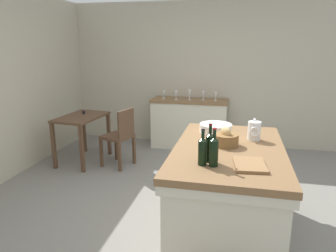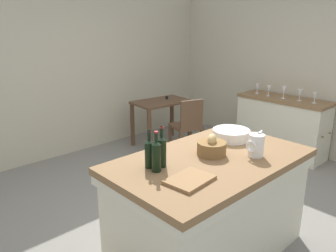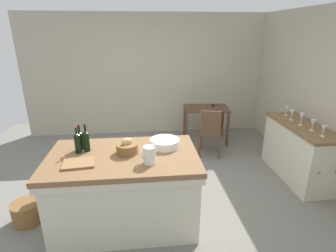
{
  "view_description": "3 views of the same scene",
  "coord_description": "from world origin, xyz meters",
  "px_view_note": "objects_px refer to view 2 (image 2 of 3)",
  "views": [
    {
      "loc": [
        -3.31,
        -0.56,
        1.87
      ],
      "look_at": [
        0.25,
        0.24,
        0.91
      ],
      "focal_mm": 33.87,
      "sensor_mm": 36.0,
      "label": 1
    },
    {
      "loc": [
        -2.42,
        -2.15,
        1.99
      ],
      "look_at": [
        0.04,
        0.5,
        0.86
      ],
      "focal_mm": 35.89,
      "sensor_mm": 36.0,
      "label": 2
    },
    {
      "loc": [
        -0.17,
        -3.21,
        2.23
      ],
      "look_at": [
        0.21,
        0.4,
        0.91
      ],
      "focal_mm": 27.98,
      "sensor_mm": 36.0,
      "label": 3
    }
  ],
  "objects_px": {
    "wine_glass_left": "(300,93)",
    "wine_glass_right": "(269,89)",
    "cutting_board": "(190,180)",
    "wine_bottle_amber": "(149,153)",
    "island_table": "(209,202)",
    "wooden_chair": "(188,125)",
    "pitcher": "(256,145)",
    "wine_glass_middle": "(284,90)",
    "writing_desk": "(161,108)",
    "bread_basket": "(212,147)",
    "wine_glass_far_left": "(315,96)",
    "wine_bottle_dark": "(162,150)",
    "wash_bowl": "(231,134)",
    "wine_bottle_green": "(156,155)",
    "side_cabinet": "(282,126)",
    "wine_glass_far_right": "(257,87)"
  },
  "relations": [
    {
      "from": "wooden_chair",
      "to": "wine_bottle_green",
      "type": "relative_size",
      "value": 2.88
    },
    {
      "from": "wash_bowl",
      "to": "wine_bottle_dark",
      "type": "height_order",
      "value": "wine_bottle_dark"
    },
    {
      "from": "island_table",
      "to": "wooden_chair",
      "type": "xyz_separation_m",
      "value": [
        1.48,
        1.68,
        0.01
      ]
    },
    {
      "from": "side_cabinet",
      "to": "wooden_chair",
      "type": "relative_size",
      "value": 1.52
    },
    {
      "from": "pitcher",
      "to": "wine_bottle_green",
      "type": "xyz_separation_m",
      "value": [
        -0.8,
        0.34,
        0.03
      ]
    },
    {
      "from": "writing_desk",
      "to": "pitcher",
      "type": "distance_m",
      "value": 2.89
    },
    {
      "from": "wine_bottle_amber",
      "to": "wooden_chair",
      "type": "bearing_deg",
      "value": 36.89
    },
    {
      "from": "writing_desk",
      "to": "wash_bowl",
      "type": "distance_m",
      "value": 2.45
    },
    {
      "from": "wine_glass_far_left",
      "to": "wine_glass_middle",
      "type": "height_order",
      "value": "wine_glass_middle"
    },
    {
      "from": "wine_bottle_green",
      "to": "wine_glass_middle",
      "type": "xyz_separation_m",
      "value": [
        3.12,
        0.68,
        -0.02
      ]
    },
    {
      "from": "wine_glass_left",
      "to": "wine_bottle_green",
      "type": "bearing_deg",
      "value": -171.95
    },
    {
      "from": "island_table",
      "to": "cutting_board",
      "type": "bearing_deg",
      "value": -158.11
    },
    {
      "from": "writing_desk",
      "to": "wine_bottle_amber",
      "type": "bearing_deg",
      "value": -133.56
    },
    {
      "from": "wooden_chair",
      "to": "wine_glass_far_left",
      "type": "relative_size",
      "value": 6.04
    },
    {
      "from": "wine_bottle_amber",
      "to": "pitcher",
      "type": "bearing_deg",
      "value": -28.62
    },
    {
      "from": "writing_desk",
      "to": "wine_bottle_amber",
      "type": "height_order",
      "value": "wine_bottle_amber"
    },
    {
      "from": "bread_basket",
      "to": "wine_glass_right",
      "type": "bearing_deg",
      "value": 21.3
    },
    {
      "from": "island_table",
      "to": "wine_glass_middle",
      "type": "xyz_separation_m",
      "value": [
        2.61,
        0.79,
        0.53
      ]
    },
    {
      "from": "pitcher",
      "to": "wine_glass_middle",
      "type": "bearing_deg",
      "value": 23.84
    },
    {
      "from": "cutting_board",
      "to": "wine_bottle_green",
      "type": "bearing_deg",
      "value": 101.94
    },
    {
      "from": "wine_glass_left",
      "to": "wine_bottle_dark",
      "type": "bearing_deg",
      "value": -172.46
    },
    {
      "from": "wine_glass_right",
      "to": "wine_bottle_dark",
      "type": "bearing_deg",
      "value": -163.63
    },
    {
      "from": "pitcher",
      "to": "wine_bottle_green",
      "type": "distance_m",
      "value": 0.87
    },
    {
      "from": "side_cabinet",
      "to": "writing_desk",
      "type": "distance_m",
      "value": 1.92
    },
    {
      "from": "side_cabinet",
      "to": "cutting_board",
      "type": "xyz_separation_m",
      "value": [
        -3.11,
        -0.97,
        0.48
      ]
    },
    {
      "from": "cutting_board",
      "to": "wine_bottle_amber",
      "type": "bearing_deg",
      "value": 97.9
    },
    {
      "from": "island_table",
      "to": "wine_bottle_dark",
      "type": "relative_size",
      "value": 5.24
    },
    {
      "from": "wine_glass_far_right",
      "to": "island_table",
      "type": "bearing_deg",
      "value": -154.38
    },
    {
      "from": "wooden_chair",
      "to": "wine_bottle_green",
      "type": "bearing_deg",
      "value": -141.56
    },
    {
      "from": "wine_bottle_dark",
      "to": "wine_glass_right",
      "type": "distance_m",
      "value": 3.15
    },
    {
      "from": "wine_glass_right",
      "to": "wine_glass_far_left",
      "type": "bearing_deg",
      "value": -86.28
    },
    {
      "from": "island_table",
      "to": "wash_bowl",
      "type": "bearing_deg",
      "value": 18.75
    },
    {
      "from": "wine_glass_middle",
      "to": "wine_glass_far_left",
      "type": "bearing_deg",
      "value": -85.61
    },
    {
      "from": "wooden_chair",
      "to": "wine_glass_far_left",
      "type": "bearing_deg",
      "value": -48.97
    },
    {
      "from": "wine_glass_right",
      "to": "cutting_board",
      "type": "bearing_deg",
      "value": -158.3
    },
    {
      "from": "wine_glass_far_left",
      "to": "wine_bottle_dark",
      "type": "bearing_deg",
      "value": -176.51
    },
    {
      "from": "wash_bowl",
      "to": "bread_basket",
      "type": "height_order",
      "value": "bread_basket"
    },
    {
      "from": "bread_basket",
      "to": "wine_glass_far_right",
      "type": "xyz_separation_m",
      "value": [
        2.6,
        1.23,
        0.02
      ]
    },
    {
      "from": "wine_glass_left",
      "to": "wine_glass_right",
      "type": "distance_m",
      "value": 0.48
    },
    {
      "from": "wooden_chair",
      "to": "wine_glass_far_right",
      "type": "relative_size",
      "value": 5.86
    },
    {
      "from": "side_cabinet",
      "to": "wooden_chair",
      "type": "distance_m",
      "value": 1.48
    },
    {
      "from": "wine_bottle_amber",
      "to": "wine_glass_far_left",
      "type": "bearing_deg",
      "value": 2.48
    },
    {
      "from": "wine_glass_far_left",
      "to": "wine_bottle_amber",
      "type": "bearing_deg",
      "value": -177.52
    },
    {
      "from": "island_table",
      "to": "wooden_chair",
      "type": "distance_m",
      "value": 2.24
    },
    {
      "from": "island_table",
      "to": "wine_glass_left",
      "type": "distance_m",
      "value": 2.74
    },
    {
      "from": "island_table",
      "to": "writing_desk",
      "type": "bearing_deg",
      "value": 56.61
    },
    {
      "from": "wine_bottle_amber",
      "to": "wine_glass_left",
      "type": "xyz_separation_m",
      "value": [
        3.14,
        0.35,
        -0.03
      ]
    },
    {
      "from": "wooden_chair",
      "to": "wine_glass_far_right",
      "type": "height_order",
      "value": "wine_glass_far_right"
    },
    {
      "from": "writing_desk",
      "to": "wine_bottle_dark",
      "type": "distance_m",
      "value": 2.98
    },
    {
      "from": "cutting_board",
      "to": "wine_bottle_amber",
      "type": "xyz_separation_m",
      "value": [
        -0.05,
        0.38,
        0.11
      ]
    }
  ]
}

